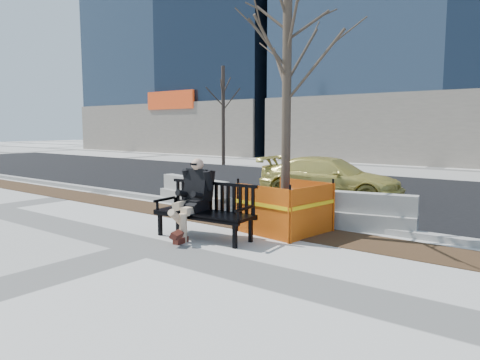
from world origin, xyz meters
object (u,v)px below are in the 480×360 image
object	(u,v)px
sedan	(329,199)
jersey_barrier_left	(194,206)
bench	(204,238)
jersey_barrier_right	(348,228)
seated_man	(195,236)
tree_fence	(285,231)

from	to	relation	value
sedan	jersey_barrier_left	xyz separation A→B (m)	(-2.39, -3.23, 0.00)
bench	jersey_barrier_right	world-z (taller)	bench
bench	seated_man	world-z (taller)	seated_man
sedan	tree_fence	bearing A→B (deg)	-170.57
bench	jersey_barrier_left	xyz separation A→B (m)	(-2.61, 2.52, 0.00)
sedan	jersey_barrier_left	size ratio (longest dim) A/B	1.58
jersey_barrier_left	sedan	bearing A→B (deg)	65.69
tree_fence	sedan	world-z (taller)	tree_fence
jersey_barrier_right	sedan	bearing A→B (deg)	109.81
bench	sedan	bearing A→B (deg)	87.66
tree_fence	jersey_barrier_right	bearing A→B (deg)	49.24
seated_man	sedan	world-z (taller)	seated_man
jersey_barrier_right	seated_man	bearing A→B (deg)	-142.34
tree_fence	sedan	xyz separation A→B (m)	(-1.13, 4.31, 0.00)
sedan	jersey_barrier_left	bearing A→B (deg)	138.25
sedan	jersey_barrier_right	world-z (taller)	sedan
seated_man	tree_fence	size ratio (longest dim) A/B	0.28
jersey_barrier_left	jersey_barrier_right	xyz separation A→B (m)	(4.42, -0.04, 0.00)
bench	sedan	world-z (taller)	sedan
jersey_barrier_right	tree_fence	bearing A→B (deg)	-142.75
bench	jersey_barrier_right	size ratio (longest dim) A/B	0.74
seated_man	sedan	xyz separation A→B (m)	(0.05, 5.72, 0.00)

